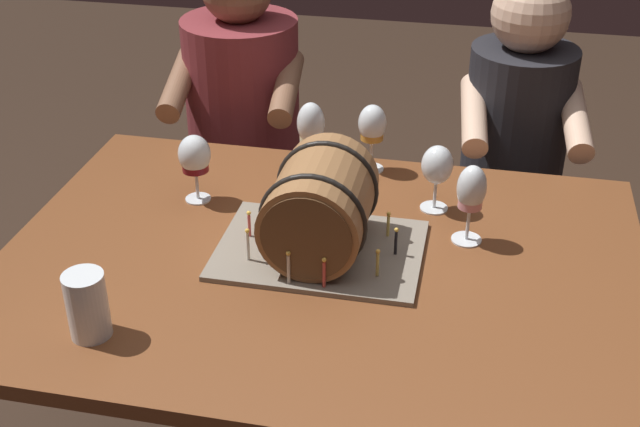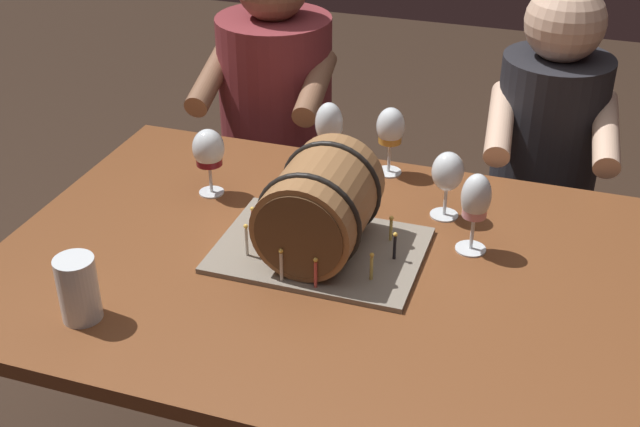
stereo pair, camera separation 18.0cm
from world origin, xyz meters
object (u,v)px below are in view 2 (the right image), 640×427
beer_pint (79,291)px  wine_glass_red (209,151)px  barrel_cake (320,210)px  wine_glass_rose (476,201)px  wine_glass_white (329,127)px  person_seated_left (277,145)px  wine_glass_empty (448,173)px  person_seated_right (539,194)px  wine_glass_amber (390,129)px  dining_table (318,293)px

beer_pint → wine_glass_red: bearing=87.1°
barrel_cake → wine_glass_rose: size_ratio=2.38×
wine_glass_white → beer_pint: (-0.27, -0.76, -0.06)m
wine_glass_red → wine_glass_white: bearing=42.2°
wine_glass_red → person_seated_left: 0.69m
wine_glass_white → wine_glass_empty: size_ratio=1.13×
wine_glass_empty → person_seated_right: (0.19, 0.55, -0.31)m
wine_glass_rose → wine_glass_empty: size_ratio=1.14×
barrel_cake → wine_glass_amber: bearing=83.3°
wine_glass_red → person_seated_left: person_seated_left is taller
barrel_cake → wine_glass_empty: barrel_cake is taller
wine_glass_empty → beer_pint: bearing=-134.3°
wine_glass_rose → beer_pint: bearing=-144.6°
wine_glass_white → wine_glass_amber: bearing=11.2°
wine_glass_white → beer_pint: 0.81m
person_seated_right → wine_glass_rose: bearing=-99.1°
wine_glass_rose → person_seated_right: (0.11, 0.68, -0.32)m
wine_glass_white → person_seated_right: size_ratio=0.16×
wine_glass_rose → wine_glass_red: bearing=175.3°
barrel_cake → person_seated_right: bearing=61.9°
wine_glass_empty → wine_glass_white: bearing=157.1°
wine_glass_rose → barrel_cake: bearing=-159.7°
person_seated_right → wine_glass_empty: bearing=-109.4°
wine_glass_rose → person_seated_right: size_ratio=0.16×
wine_glass_rose → wine_glass_empty: wine_glass_rose is taller
wine_glass_amber → person_seated_left: size_ratio=0.15×
wine_glass_amber → person_seated_left: (-0.46, 0.38, -0.29)m
wine_glass_white → wine_glass_empty: wine_glass_white is taller
wine_glass_amber → person_seated_left: bearing=140.8°
wine_glass_rose → wine_glass_amber: wine_glass_rose is taller
wine_glass_rose → person_seated_left: bearing=137.0°
wine_glass_red → wine_glass_amber: (0.39, 0.25, 0.01)m
wine_glass_red → wine_glass_white: size_ratio=0.92×
wine_glass_red → wine_glass_amber: bearing=32.2°
dining_table → wine_glass_rose: 0.41m
wine_glass_rose → wine_glass_amber: 0.40m
wine_glass_white → person_seated_left: bearing=127.1°
beer_pint → person_seated_right: size_ratio=0.12×
wine_glass_rose → person_seated_right: 0.76m
person_seated_left → wine_glass_amber: bearing=-39.2°
barrel_cake → wine_glass_empty: 0.34m
person_seated_left → dining_table: bearing=-63.0°
wine_glass_rose → wine_glass_red: (-0.66, 0.05, -0.01)m
wine_glass_white → wine_glass_amber: 0.16m
person_seated_right → beer_pint: bearing=-124.3°
person_seated_left → wine_glass_white: bearing=-52.9°
wine_glass_empty → beer_pint: (-0.60, -0.62, -0.05)m
wine_glass_red → person_seated_right: person_seated_right is taller
barrel_cake → wine_glass_white: 0.40m
dining_table → barrel_cake: size_ratio=3.12×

